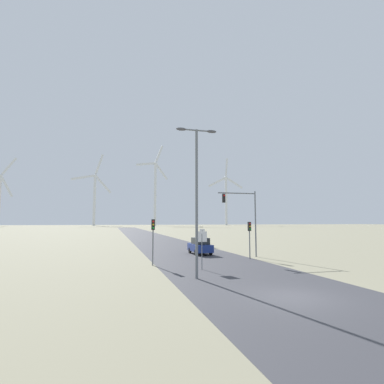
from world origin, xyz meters
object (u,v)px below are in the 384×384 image
object	(u,v)px
stop_sign_far	(202,234)
wind_turbine_center	(155,188)
streetlamp	(197,183)
traffic_light_post_near_left	(153,231)
wind_turbine_far_left	(0,194)
stop_sign_near	(202,243)
traffic_light_post_near_right	(250,232)
wind_turbine_right	(226,196)
wind_turbine_left	(95,194)
traffic_light_mast_overhead	(243,211)
car_approaching	(200,246)

from	to	relation	value
stop_sign_far	wind_turbine_center	xyz separation A→B (m)	(22.34, 208.74, 29.86)
streetlamp	stop_sign_far	bearing A→B (deg)	72.13
traffic_light_post_near_left	wind_turbine_far_left	world-z (taller)	wind_turbine_far_left
stop_sign_near	traffic_light_post_near_right	world-z (taller)	traffic_light_post_near_right
traffic_light_post_near_right	wind_turbine_right	size ratio (longest dim) A/B	0.06
streetlamp	stop_sign_far	distance (m)	25.19
wind_turbine_far_left	wind_turbine_left	distance (m)	74.22
stop_sign_near	traffic_light_mast_overhead	size ratio (longest dim) A/B	0.42
traffic_light_post_near_left	car_approaching	size ratio (longest dim) A/B	0.93
car_approaching	wind_turbine_far_left	size ratio (longest dim) A/B	0.07
traffic_light_post_near_right	streetlamp	bearing A→B (deg)	-132.95
traffic_light_post_near_left	traffic_light_mast_overhead	xyz separation A→B (m)	(9.82, 3.22, 1.96)
streetlamp	stop_sign_near	distance (m)	5.56
traffic_light_post_near_right	stop_sign_near	bearing A→B (deg)	-142.15
traffic_light_post_near_left	wind_turbine_center	xyz separation A→B (m)	(31.93, 225.84, 28.83)
streetlamp	stop_sign_far	xyz separation A→B (m)	(7.61, 23.61, -4.39)
traffic_light_mast_overhead	wind_turbine_right	bearing A→B (deg)	68.81
streetlamp	wind_turbine_right	size ratio (longest dim) A/B	0.16
wind_turbine_far_left	wind_turbine_center	size ratio (longest dim) A/B	0.82
stop_sign_near	wind_turbine_left	bearing A→B (deg)	94.95
car_approaching	streetlamp	bearing A→B (deg)	-107.51
car_approaching	wind_turbine_center	distance (m)	222.40
wind_turbine_left	traffic_light_mast_overhead	bearing A→B (deg)	-83.34
traffic_light_post_near_right	car_approaching	size ratio (longest dim) A/B	0.87
streetlamp	car_approaching	size ratio (longest dim) A/B	2.39
traffic_light_mast_overhead	wind_turbine_center	world-z (taller)	wind_turbine_center
traffic_light_post_near_left	wind_turbine_left	bearing A→B (deg)	94.20
traffic_light_mast_overhead	wind_turbine_center	distance (m)	225.32
stop_sign_near	traffic_light_post_near_left	distance (m)	4.63
stop_sign_far	traffic_light_mast_overhead	size ratio (longest dim) A/B	0.37
stop_sign_far	wind_turbine_right	bearing A→B (deg)	67.50
car_approaching	wind_turbine_right	size ratio (longest dim) A/B	0.07
streetlamp	traffic_light_post_near_left	distance (m)	7.58
stop_sign_near	wind_turbine_right	world-z (taller)	wind_turbine_right
stop_sign_near	wind_turbine_left	size ratio (longest dim) A/B	0.05
wind_turbine_left	wind_turbine_center	world-z (taller)	wind_turbine_center
stop_sign_far	wind_turbine_left	size ratio (longest dim) A/B	0.04
stop_sign_near	stop_sign_far	xyz separation A→B (m)	(6.21, 20.18, -0.24)
streetlamp	traffic_light_post_near_right	bearing A→B (deg)	47.05
stop_sign_far	traffic_light_post_near_left	world-z (taller)	traffic_light_post_near_left
traffic_light_post_near_right	wind_turbine_right	bearing A→B (deg)	68.92
car_approaching	wind_turbine_far_left	bearing A→B (deg)	112.05
traffic_light_post_near_left	wind_turbine_right	size ratio (longest dim) A/B	0.06
traffic_light_post_near_left	traffic_light_post_near_right	size ratio (longest dim) A/B	1.06
stop_sign_far	car_approaching	bearing A→B (deg)	-108.35
traffic_light_post_near_left	wind_turbine_center	world-z (taller)	wind_turbine_center
stop_sign_far	wind_turbine_far_left	bearing A→B (deg)	113.61
stop_sign_near	traffic_light_mast_overhead	distance (m)	9.43
streetlamp	wind_turbine_left	world-z (taller)	wind_turbine_left
stop_sign_far	wind_turbine_right	xyz separation A→B (m)	(87.80, 211.97, 25.11)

